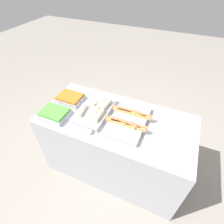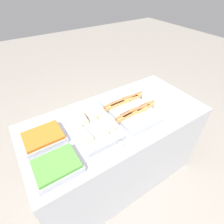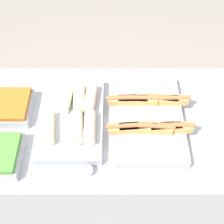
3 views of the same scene
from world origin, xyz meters
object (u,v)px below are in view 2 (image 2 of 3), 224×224
tray_wraps (92,124)px  tray_side_back (44,138)px  tray_side_front (57,167)px  tray_hotdogs (129,109)px  serving_spoon_near (119,146)px

tray_wraps → tray_side_back: bearing=169.4°
tray_wraps → tray_side_front: size_ratio=1.74×
tray_wraps → tray_hotdogs: bearing=0.0°
tray_side_front → tray_side_back: bearing=90.0°
tray_hotdogs → tray_side_front: size_ratio=1.84×
tray_hotdogs → tray_side_front: (-0.73, -0.21, -0.00)m
tray_side_front → tray_side_back: same height
tray_side_front → serving_spoon_near: (0.43, -0.07, -0.02)m
tray_side_front → serving_spoon_near: 0.43m
tray_wraps → tray_side_front: 0.42m
tray_hotdogs → tray_wraps: 0.37m
tray_hotdogs → tray_wraps: tray_wraps is taller
tray_hotdogs → tray_side_front: bearing=-163.7°
tray_side_front → tray_hotdogs: bearing=16.3°
tray_hotdogs → tray_side_back: 0.73m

